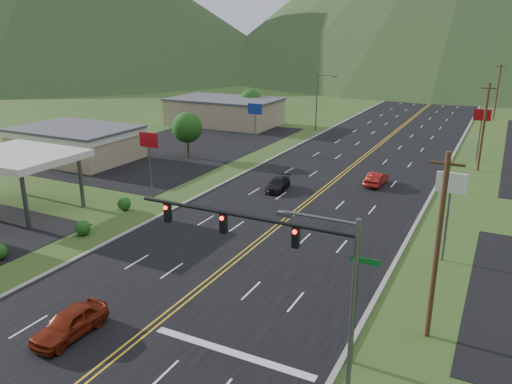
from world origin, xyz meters
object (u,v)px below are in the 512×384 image
at_px(car_red_near, 70,324).
at_px(car_dark_mid, 278,185).
at_px(car_red_far, 377,179).
at_px(streetlight_west, 319,98).
at_px(streetlight_east, 344,311).
at_px(traffic_signal, 276,246).
at_px(gas_canopy, 18,157).

bearing_deg(car_red_near, car_dark_mid, 92.21).
relative_size(car_dark_mid, car_red_far, 1.00).
bearing_deg(streetlight_west, streetlight_east, -69.14).
distance_m(traffic_signal, car_dark_mid, 26.28).
distance_m(streetlight_west, car_dark_mid, 33.59).
bearing_deg(gas_canopy, streetlight_east, -19.88).
bearing_deg(car_red_near, streetlight_east, 2.83).
bearing_deg(streetlight_east, traffic_signal, 139.61).
xyz_separation_m(traffic_signal, gas_canopy, (-28.48, 8.00, -0.46)).
xyz_separation_m(car_red_near, car_dark_mid, (-0.76, 28.15, -0.14)).
xyz_separation_m(traffic_signal, streetlight_west, (-18.16, 56.00, -0.15)).
height_order(car_dark_mid, car_red_far, car_red_far).
relative_size(streetlight_east, car_dark_mid, 2.14).
bearing_deg(traffic_signal, car_red_near, -155.11).
bearing_deg(car_red_far, streetlight_west, -55.29).
height_order(traffic_signal, streetlight_east, streetlight_east).
xyz_separation_m(streetlight_east, car_dark_mid, (-15.24, 27.60, -4.57)).
relative_size(traffic_signal, streetlight_west, 1.46).
relative_size(streetlight_east, car_red_near, 2.05).
distance_m(traffic_signal, gas_canopy, 29.59).
bearing_deg(streetlight_east, gas_canopy, 160.12).
distance_m(traffic_signal, streetlight_west, 58.88).
bearing_deg(streetlight_east, streetlight_west, 110.86).
bearing_deg(traffic_signal, car_red_far, 93.92).
relative_size(streetlight_west, gas_canopy, 0.90).
relative_size(traffic_signal, car_red_near, 2.98).
height_order(traffic_signal, car_red_far, traffic_signal).
height_order(car_red_near, car_dark_mid, car_red_near).
height_order(traffic_signal, car_red_near, traffic_signal).
bearing_deg(car_red_far, gas_canopy, 42.59).
bearing_deg(car_dark_mid, traffic_signal, -72.19).
height_order(gas_canopy, car_red_near, gas_canopy).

